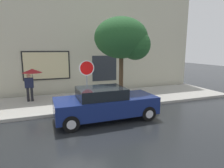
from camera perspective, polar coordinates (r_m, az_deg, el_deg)
ground_plane at (r=8.36m, az=-9.51°, el=-11.17°), size 60.00×60.00×0.00m
sidewalk at (r=11.15m, az=-12.48°, el=-5.33°), size 20.00×4.00×0.15m
building_facade at (r=13.23m, az=-14.63°, el=11.96°), size 20.00×0.67×7.00m
parked_car at (r=8.33m, az=-2.07°, el=-5.91°), size 4.40×1.85×1.44m
pedestrian_with_umbrella at (r=11.46m, az=-23.07°, el=2.53°), size 1.07×1.07×1.84m
street_tree at (r=10.34m, az=3.70°, el=13.18°), size 2.91×2.47×4.59m
stop_sign at (r=9.52m, az=-7.58°, el=2.88°), size 0.76×0.10×2.37m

